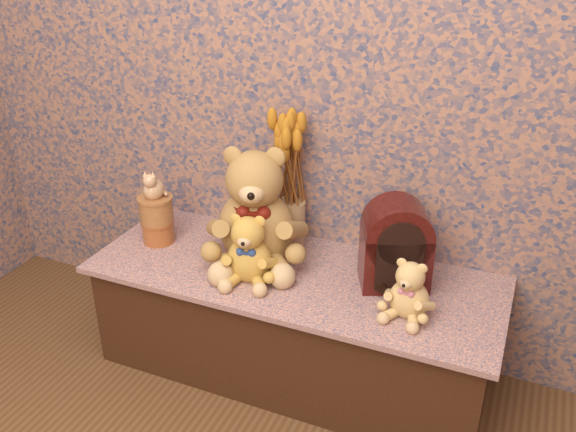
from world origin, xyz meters
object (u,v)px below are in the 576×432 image
teddy_small (410,286)px  cat_figurine (153,183)px  teddy_large (256,199)px  biscuit_tin_lower (158,231)px  ceramic_vase (291,223)px  teddy_medium (249,244)px  cathedral_radio (396,243)px

teddy_small → cat_figurine: cat_figurine is taller
teddy_large → biscuit_tin_lower: teddy_large is taller
teddy_small → ceramic_vase: bearing=160.5°
biscuit_tin_lower → teddy_medium: bearing=-12.1°
biscuit_tin_lower → teddy_small: bearing=-5.4°
teddy_small → biscuit_tin_lower: teddy_small is taller
teddy_small → biscuit_tin_lower: 0.98m
cat_figurine → ceramic_vase: bearing=8.0°
ceramic_vase → cat_figurine: cat_figurine is taller
cathedral_radio → teddy_small: bearing=-83.6°
teddy_large → cathedral_radio: 0.50m
cathedral_radio → teddy_large: bearing=159.0°
cathedral_radio → ceramic_vase: cathedral_radio is taller
cathedral_radio → biscuit_tin_lower: cathedral_radio is taller
teddy_large → teddy_small: bearing=-32.9°
teddy_medium → cathedral_radio: cathedral_radio is taller
teddy_large → ceramic_vase: teddy_large is taller
teddy_large → teddy_small: size_ratio=2.21×
teddy_large → ceramic_vase: (0.08, 0.13, -0.14)m
teddy_large → cathedral_radio: bearing=-17.6°
teddy_large → teddy_medium: size_ratio=1.78×
teddy_small → cat_figurine: size_ratio=1.76×
teddy_medium → cathedral_radio: (0.46, 0.15, 0.02)m
teddy_small → biscuit_tin_lower: bearing=-177.3°
teddy_large → teddy_medium: bearing=-94.3°
biscuit_tin_lower → cathedral_radio: bearing=4.0°
teddy_medium → ceramic_vase: 0.27m
biscuit_tin_lower → cat_figurine: 0.20m
teddy_medium → biscuit_tin_lower: size_ratio=2.19×
ceramic_vase → teddy_small: bearing=-27.5°
teddy_medium → teddy_small: (0.55, 0.00, -0.03)m
ceramic_vase → biscuit_tin_lower: ceramic_vase is taller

